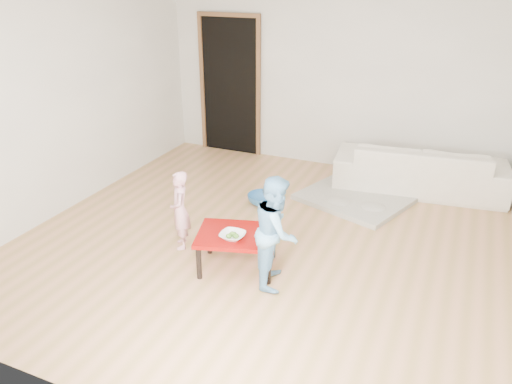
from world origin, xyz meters
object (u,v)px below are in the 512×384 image
Objects in this scene: child_blue at (277,231)px; basin at (263,199)px; red_table at (237,251)px; bowl at (233,236)px; sofa at (420,168)px; child_pink at (180,210)px.

child_blue is 1.75m from basin.
bowl reaches higher than red_table.
child_pink is (-2.09, -2.52, 0.11)m from sofa.
bowl is 1.62m from basin.
red_table is 1.48m from basin.
red_table is 0.90× the size of child_pink.
child_pink is at bearing 65.34° from child_blue.
sofa is 3.00m from red_table.
basin is at bearing 103.18° from red_table.
bowl is 0.61× the size of basin.
child_pink is at bearing 161.60° from bowl.
sofa is 3.28m from child_pink.
child_blue is (1.15, -0.20, 0.11)m from child_pink.
sofa is at bearing 62.65° from red_table.
child_blue is at bearing -8.15° from red_table.
basin is at bearing 131.02° from child_pink.
bowl is at bearing 56.79° from sofa.
sofa is at bearing -33.97° from child_blue.
bowl reaches higher than basin.
child_blue reaches higher than bowl.
sofa is 5.60× the size of basin.
sofa reaches higher than red_table.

